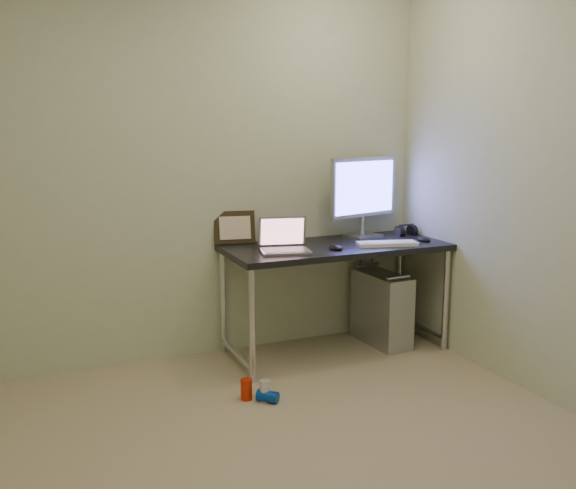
# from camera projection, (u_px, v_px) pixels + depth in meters

# --- Properties ---
(wall_back) EXTENTS (3.50, 0.02, 2.50)m
(wall_back) POSITION_uv_depth(u_px,v_px,m) (174.00, 171.00, 4.10)
(wall_back) COLOR beige
(wall_back) RESTS_ON ground
(desk) EXTENTS (1.49, 0.65, 0.75)m
(desk) POSITION_uv_depth(u_px,v_px,m) (335.00, 257.00, 4.31)
(desk) COLOR black
(desk) RESTS_ON ground
(tower_computer) EXTENTS (0.24, 0.50, 0.54)m
(tower_computer) POSITION_uv_depth(u_px,v_px,m) (381.00, 308.00, 4.56)
(tower_computer) COLOR silver
(tower_computer) RESTS_ON ground
(cable_a) EXTENTS (0.01, 0.16, 0.69)m
(cable_a) POSITION_uv_depth(u_px,v_px,m) (358.00, 281.00, 4.74)
(cable_a) COLOR black
(cable_a) RESTS_ON ground
(cable_b) EXTENTS (0.02, 0.11, 0.71)m
(cable_b) POSITION_uv_depth(u_px,v_px,m) (370.00, 283.00, 4.76)
(cable_b) COLOR black
(cable_b) RESTS_ON ground
(can_red) EXTENTS (0.08, 0.08, 0.12)m
(can_red) POSITION_uv_depth(u_px,v_px,m) (246.00, 389.00, 3.65)
(can_red) COLOR red
(can_red) RESTS_ON ground
(can_white) EXTENTS (0.09, 0.09, 0.12)m
(can_white) POSITION_uv_depth(u_px,v_px,m) (265.00, 391.00, 3.63)
(can_white) COLOR silver
(can_white) RESTS_ON ground
(can_blue) EXTENTS (0.13, 0.13, 0.07)m
(can_blue) POSITION_uv_depth(u_px,v_px,m) (268.00, 396.00, 3.62)
(can_blue) COLOR #0A37A2
(can_blue) RESTS_ON ground
(laptop) EXTENTS (0.36, 0.32, 0.21)m
(laptop) POSITION_uv_depth(u_px,v_px,m) (284.00, 243.00, 4.07)
(laptop) COLOR #A8A8AF
(laptop) RESTS_ON desk
(monitor) EXTENTS (0.59, 0.23, 0.56)m
(monitor) POSITION_uv_depth(u_px,v_px,m) (364.00, 191.00, 4.52)
(monitor) COLOR #A8A8AF
(monitor) RESTS_ON desk
(keyboard) EXTENTS (0.42, 0.23, 0.02)m
(keyboard) POSITION_uv_depth(u_px,v_px,m) (387.00, 244.00, 4.26)
(keyboard) COLOR white
(keyboard) RESTS_ON desk
(mouse_right) EXTENTS (0.09, 0.12, 0.04)m
(mouse_right) POSITION_uv_depth(u_px,v_px,m) (424.00, 238.00, 4.42)
(mouse_right) COLOR black
(mouse_right) RESTS_ON desk
(mouse_left) EXTENTS (0.09, 0.13, 0.04)m
(mouse_left) POSITION_uv_depth(u_px,v_px,m) (336.00, 247.00, 4.13)
(mouse_left) COLOR black
(mouse_left) RESTS_ON desk
(headphones) EXTENTS (0.16, 0.10, 0.10)m
(headphones) POSITION_uv_depth(u_px,v_px,m) (406.00, 232.00, 4.64)
(headphones) COLOR black
(headphones) RESTS_ON desk
(picture_frame) EXTENTS (0.29, 0.13, 0.22)m
(picture_frame) POSITION_uv_depth(u_px,v_px,m) (234.00, 227.00, 4.31)
(picture_frame) COLOR black
(picture_frame) RESTS_ON desk
(webcam) EXTENTS (0.05, 0.05, 0.13)m
(webcam) POSITION_uv_depth(u_px,v_px,m) (264.00, 228.00, 4.38)
(webcam) COLOR silver
(webcam) RESTS_ON desk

